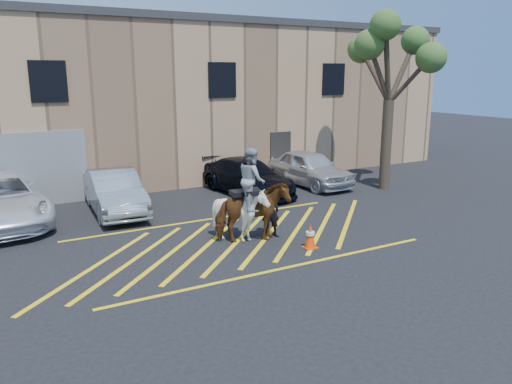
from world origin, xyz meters
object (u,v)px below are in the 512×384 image
handler (270,211)px  saddled_white (240,214)px  traffic_cone (310,236)px  car_silver_sedan (115,192)px  mounted_bay (252,205)px  car_blue_suv (247,177)px  tree (392,53)px  car_white_suv (309,168)px

handler → saddled_white: saddled_white is taller
saddled_white → traffic_cone: (1.43, -1.59, -0.46)m
car_silver_sedan → mounted_bay: bearing=-58.6°
handler → car_blue_suv: bearing=-94.6°
car_blue_suv → traffic_cone: size_ratio=6.76×
saddled_white → traffic_cone: 2.18m
car_blue_suv → tree: tree is taller
car_silver_sedan → car_white_suv: (8.69, 0.31, 0.02)m
saddled_white → tree: size_ratio=0.22×
car_silver_sedan → tree: tree is taller
car_white_suv → tree: tree is taller
handler → saddled_white: (-1.02, 0.03, 0.06)m
car_blue_suv → tree: (5.60, -2.08, 4.98)m
mounted_bay → saddled_white: mounted_bay is taller
handler → mounted_bay: bearing=33.9°
car_blue_suv → mounted_bay: mounted_bay is taller
car_white_suv → traffic_cone: (-4.75, -6.81, -0.41)m
car_white_suv → handler: 7.36m
car_white_suv → saddled_white: saddled_white is taller
saddled_white → tree: (8.59, 3.06, 4.86)m
car_white_suv → traffic_cone: car_white_suv is taller
traffic_cone → tree: size_ratio=0.10×
tree → car_blue_suv: bearing=159.6°
car_silver_sedan → tree: (11.10, -1.86, 4.94)m
car_silver_sedan → car_white_suv: 8.70m
handler → traffic_cone: 1.66m
car_silver_sedan → car_blue_suv: size_ratio=0.93×
car_silver_sedan → mounted_bay: size_ratio=1.62×
car_blue_suv → saddled_white: saddled_white is taller
car_silver_sedan → handler: (3.53, -4.94, 0.01)m
car_blue_suv → traffic_cone: (-1.56, -6.73, -0.35)m
car_blue_suv → traffic_cone: bearing=-109.8°
car_blue_suv → handler: size_ratio=3.21×
traffic_cone → saddled_white: bearing=132.0°
car_white_suv → mounted_bay: 8.10m
car_silver_sedan → traffic_cone: bearing=-55.3°
handler → saddled_white: bearing=14.7°
tree → car_silver_sedan: bearing=170.5°
car_white_suv → handler: size_ratio=2.98×
car_silver_sedan → handler: 6.08m
car_blue_suv → traffic_cone: car_blue_suv is taller
car_white_suv → car_blue_suv: bearing=178.4°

